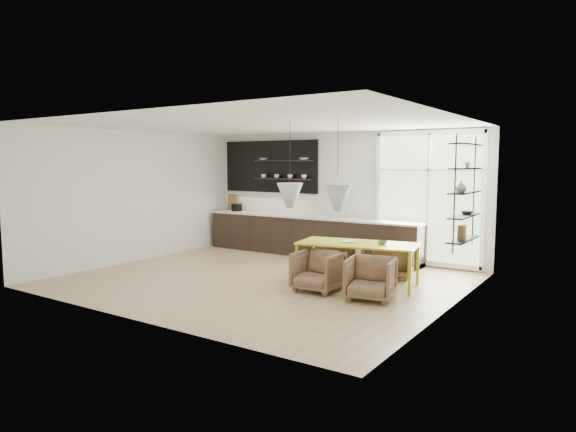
# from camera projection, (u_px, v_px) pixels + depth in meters

# --- Properties ---
(room) EXTENTS (7.02, 6.01, 2.91)m
(room) POSITION_uv_depth(u_px,v_px,m) (319.00, 200.00, 10.10)
(room) COLOR tan
(room) RESTS_ON ground
(kitchen_run) EXTENTS (5.54, 0.69, 2.75)m
(kitchen_run) POSITION_uv_depth(u_px,v_px,m) (306.00, 230.00, 12.22)
(kitchen_run) COLOR black
(kitchen_run) RESTS_ON ground
(right_shelving) EXTENTS (0.26, 1.22, 1.90)m
(right_shelving) POSITION_uv_depth(u_px,v_px,m) (464.00, 195.00, 8.61)
(right_shelving) COLOR black
(right_shelving) RESTS_ON ground
(dining_table) EXTENTS (2.24, 1.32, 0.77)m
(dining_table) POSITION_uv_depth(u_px,v_px,m) (358.00, 246.00, 9.19)
(dining_table) COLOR #BFB50F
(dining_table) RESTS_ON ground
(armchair_back_left) EXTENTS (0.78, 0.80, 0.62)m
(armchair_back_left) POSITION_uv_depth(u_px,v_px,m) (344.00, 259.00, 10.07)
(armchair_back_left) COLOR brown
(armchair_back_left) RESTS_ON ground
(armchair_back_right) EXTENTS (0.86, 0.87, 0.66)m
(armchair_back_right) POSITION_uv_depth(u_px,v_px,m) (393.00, 260.00, 9.88)
(armchair_back_right) COLOR brown
(armchair_back_right) RESTS_ON ground
(armchair_front_left) EXTENTS (0.75, 0.77, 0.69)m
(armchair_front_left) POSITION_uv_depth(u_px,v_px,m) (318.00, 271.00, 8.80)
(armchair_front_left) COLOR brown
(armchair_front_left) RESTS_ON ground
(armchair_front_right) EXTENTS (0.88, 0.89, 0.69)m
(armchair_front_right) POSITION_uv_depth(u_px,v_px,m) (371.00, 279.00, 8.24)
(armchair_front_right) COLOR brown
(armchair_front_right) RESTS_ON ground
(wire_stool) EXTENTS (0.31, 0.31, 0.39)m
(wire_stool) POSITION_uv_depth(u_px,v_px,m) (301.00, 266.00, 9.68)
(wire_stool) COLOR black
(wire_stool) RESTS_ON ground
(table_book) EXTENTS (0.31, 0.35, 0.03)m
(table_book) POSITION_uv_depth(u_px,v_px,m) (342.00, 241.00, 9.31)
(table_book) COLOR white
(table_book) RESTS_ON dining_table
(table_bowl) EXTENTS (0.24, 0.24, 0.06)m
(table_bowl) POSITION_uv_depth(u_px,v_px,m) (382.00, 243.00, 9.04)
(table_bowl) COLOR #4C7949
(table_bowl) RESTS_ON dining_table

